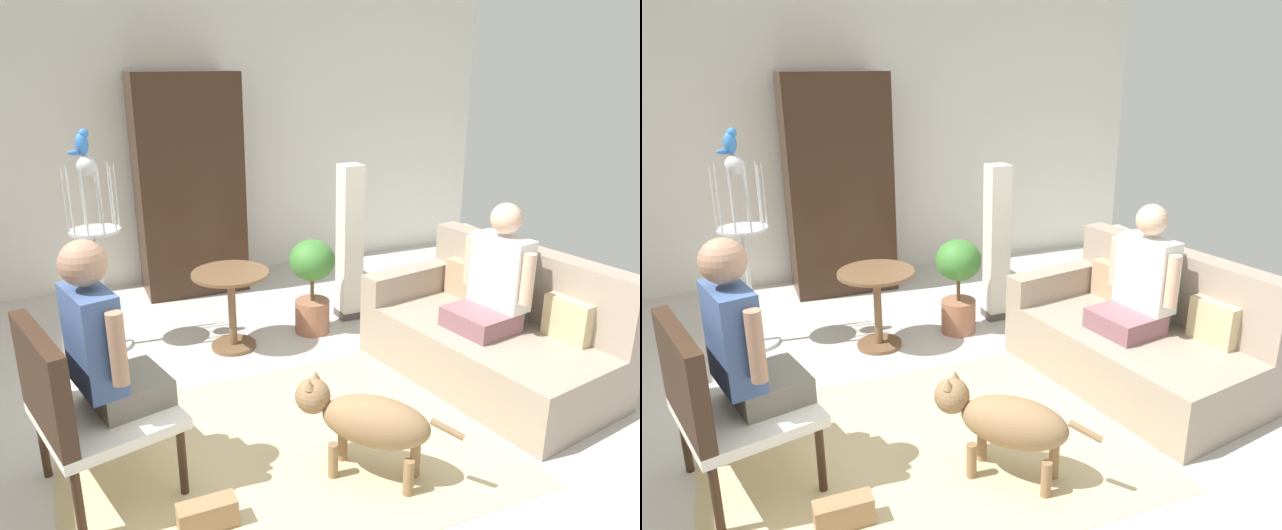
% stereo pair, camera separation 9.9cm
% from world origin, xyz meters
% --- Properties ---
extents(ground_plane, '(7.88, 7.88, 0.00)m').
position_xyz_m(ground_plane, '(0.00, 0.00, 0.00)').
color(ground_plane, beige).
extents(back_wall, '(6.71, 0.12, 2.77)m').
position_xyz_m(back_wall, '(0.00, 3.34, 1.38)').
color(back_wall, silver).
rests_on(back_wall, ground).
extents(area_rug, '(2.48, 1.82, 0.01)m').
position_xyz_m(area_rug, '(-0.16, 0.08, 0.00)').
color(area_rug, '#C6B284').
rests_on(area_rug, ground).
extents(couch, '(1.22, 1.84, 0.90)m').
position_xyz_m(couch, '(1.50, 0.35, 0.30)').
color(couch, gray).
rests_on(couch, ground).
extents(armchair, '(0.78, 0.82, 0.96)m').
position_xyz_m(armchair, '(-1.23, 0.11, 0.55)').
color(armchair, '#382316').
rests_on(armchair, ground).
extents(person_on_couch, '(0.51, 0.56, 0.86)m').
position_xyz_m(person_on_couch, '(1.45, 0.30, 0.74)').
color(person_on_couch, '#865861').
extents(person_on_armchair, '(0.50, 0.53, 0.90)m').
position_xyz_m(person_on_armchair, '(-1.08, 0.15, 0.83)').
color(person_on_armchair, slate).
extents(round_end_table, '(0.59, 0.59, 0.63)m').
position_xyz_m(round_end_table, '(-0.07, 1.49, 0.42)').
color(round_end_table, brown).
rests_on(round_end_table, ground).
extents(dog, '(0.70, 0.68, 0.55)m').
position_xyz_m(dog, '(0.16, -0.31, 0.34)').
color(dog, olive).
rests_on(dog, ground).
extents(bird_cage_stand, '(0.37, 0.37, 1.51)m').
position_xyz_m(bird_cage_stand, '(-0.98, 1.88, 0.74)').
color(bird_cage_stand, silver).
rests_on(bird_cage_stand, ground).
extents(parrot, '(0.17, 0.10, 0.19)m').
position_xyz_m(parrot, '(-0.99, 1.88, 1.59)').
color(parrot, blue).
rests_on(parrot, bird_cage_stand).
extents(potted_plant, '(0.37, 0.37, 0.79)m').
position_xyz_m(potted_plant, '(0.61, 1.51, 0.46)').
color(potted_plant, '#996047').
rests_on(potted_plant, ground).
extents(column_lamp, '(0.20, 0.20, 1.34)m').
position_xyz_m(column_lamp, '(1.03, 1.68, 0.66)').
color(column_lamp, '#4C4742').
rests_on(column_lamp, ground).
extents(armoire_cabinet, '(0.95, 0.56, 2.06)m').
position_xyz_m(armoire_cabinet, '(-0.05, 2.93, 1.03)').
color(armoire_cabinet, '#382316').
rests_on(armoire_cabinet, ground).
extents(handbag, '(0.29, 0.11, 0.15)m').
position_xyz_m(handbag, '(-0.72, -0.37, 0.07)').
color(handbag, '#99724C').
rests_on(handbag, ground).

